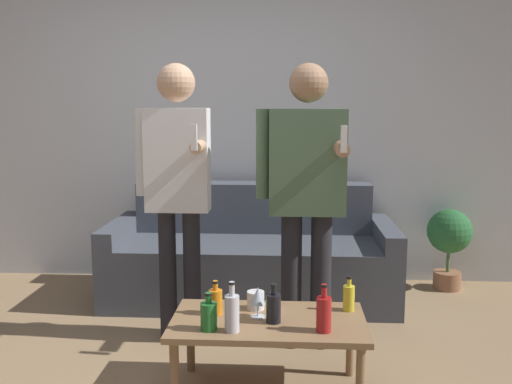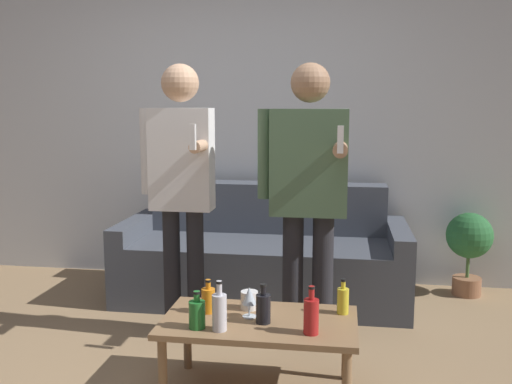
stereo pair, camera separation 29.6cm
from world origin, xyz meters
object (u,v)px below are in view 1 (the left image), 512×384
(couch, at_px, (252,257))
(bottle_orange, at_px, (274,307))
(person_standing_right, at_px, (306,185))
(coffee_table, at_px, (268,328))
(person_standing_left, at_px, (177,178))

(couch, distance_m, bottle_orange, 1.52)
(person_standing_right, bearing_deg, coffee_table, -108.48)
(couch, bearing_deg, person_standing_left, -115.06)
(couch, distance_m, coffee_table, 1.47)
(couch, bearing_deg, coffee_table, -82.90)
(couch, bearing_deg, person_standing_right, -66.57)
(person_standing_right, bearing_deg, person_standing_left, 176.84)
(couch, height_order, person_standing_left, person_standing_left)
(bottle_orange, relative_size, person_standing_left, 0.12)
(couch, xyz_separation_m, coffee_table, (0.18, -1.45, 0.04))
(coffee_table, relative_size, person_standing_right, 0.57)
(person_standing_left, height_order, person_standing_right, person_standing_left)
(couch, xyz_separation_m, bottle_orange, (0.21, -1.49, 0.16))
(couch, relative_size, bottle_orange, 10.77)
(coffee_table, distance_m, bottle_orange, 0.13)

